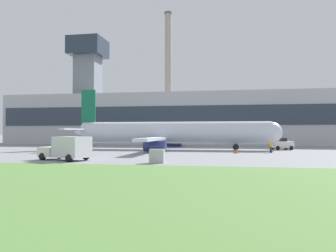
{
  "coord_description": "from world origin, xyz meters",
  "views": [
    {
      "loc": [
        9.53,
        -43.44,
        2.73
      ],
      "look_at": [
        0.91,
        5.66,
        3.59
      ],
      "focal_mm": 35.0,
      "sensor_mm": 36.0,
      "label": 1
    }
  ],
  "objects_px": {
    "baggage_truck": "(67,149)",
    "ground_crew_person": "(271,147)",
    "pushback_tug": "(282,145)",
    "airplane": "(170,133)"
  },
  "relations": [
    {
      "from": "airplane",
      "to": "pushback_tug",
      "type": "bearing_deg",
      "value": 8.47
    },
    {
      "from": "baggage_truck",
      "to": "ground_crew_person",
      "type": "bearing_deg",
      "value": 35.84
    },
    {
      "from": "baggage_truck",
      "to": "ground_crew_person",
      "type": "height_order",
      "value": "baggage_truck"
    },
    {
      "from": "baggage_truck",
      "to": "ground_crew_person",
      "type": "distance_m",
      "value": 25.45
    },
    {
      "from": "baggage_truck",
      "to": "pushback_tug",
      "type": "bearing_deg",
      "value": 44.17
    },
    {
      "from": "airplane",
      "to": "pushback_tug",
      "type": "height_order",
      "value": "airplane"
    },
    {
      "from": "pushback_tug",
      "to": "baggage_truck",
      "type": "distance_m",
      "value": 32.39
    },
    {
      "from": "airplane",
      "to": "ground_crew_person",
      "type": "relative_size",
      "value": 20.21
    },
    {
      "from": "airplane",
      "to": "ground_crew_person",
      "type": "bearing_deg",
      "value": -20.23
    },
    {
      "from": "pushback_tug",
      "to": "ground_crew_person",
      "type": "bearing_deg",
      "value": -108.72
    }
  ]
}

